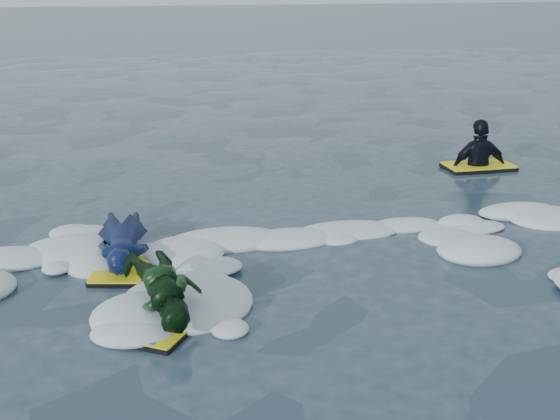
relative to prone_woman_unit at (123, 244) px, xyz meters
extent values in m
plane|color=#19333C|center=(0.63, -1.16, -0.21)|extent=(120.00, 120.00, 0.00)
cube|color=black|center=(0.00, -0.22, -0.17)|extent=(0.76, 1.13, 0.05)
cube|color=#FFF315|center=(0.00, -0.22, -0.13)|extent=(0.74, 1.10, 0.02)
imported|color=navy|center=(0.00, 0.03, 0.02)|extent=(0.59, 1.56, 0.37)
cube|color=black|center=(0.41, -1.65, -0.17)|extent=(0.86, 0.98, 0.04)
cube|color=#FFF315|center=(0.41, -1.65, -0.15)|extent=(0.83, 0.95, 0.02)
cube|color=blue|center=(0.41, -1.65, -0.13)|extent=(0.57, 0.77, 0.01)
imported|color=#114013|center=(0.41, -1.45, 0.07)|extent=(0.80, 1.36, 0.49)
cube|color=black|center=(5.53, 2.70, -0.17)|extent=(1.12, 0.63, 0.06)
cube|color=#FFF315|center=(5.53, 2.70, -0.13)|extent=(1.10, 0.61, 0.02)
imported|color=black|center=(5.53, 2.70, -0.23)|extent=(0.98, 0.44, 1.66)
camera|label=1|loc=(0.28, -7.28, 2.82)|focal=45.00mm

